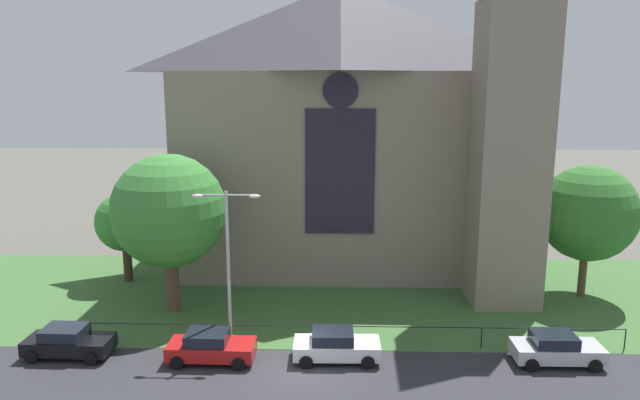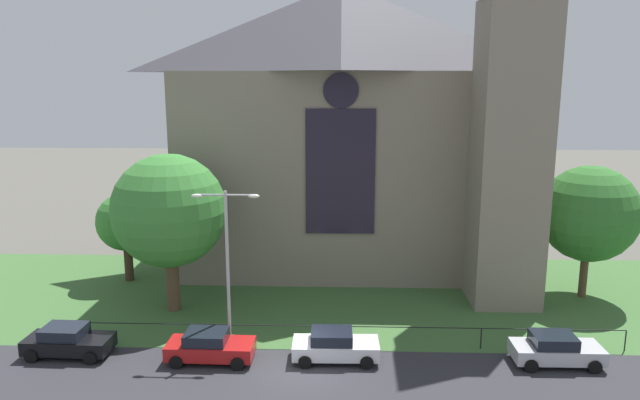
# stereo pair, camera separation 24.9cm
# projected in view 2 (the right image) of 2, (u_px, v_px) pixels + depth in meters

# --- Properties ---
(ground) EXTENTS (160.00, 160.00, 0.00)m
(ground) POSITION_uv_depth(u_px,v_px,m) (309.00, 294.00, 37.82)
(ground) COLOR #56544C
(road_asphalt) EXTENTS (120.00, 8.00, 0.01)m
(road_asphalt) POSITION_uv_depth(u_px,v_px,m) (294.00, 391.00, 26.07)
(road_asphalt) COLOR #2D2D33
(road_asphalt) RESTS_ON ground
(grass_verge) EXTENTS (120.00, 20.00, 0.01)m
(grass_verge) POSITION_uv_depth(u_px,v_px,m) (307.00, 306.00, 35.86)
(grass_verge) COLOR #3D6633
(grass_verge) RESTS_ON ground
(church_building) EXTENTS (23.20, 16.20, 26.00)m
(church_building) POSITION_uv_depth(u_px,v_px,m) (351.00, 125.00, 42.23)
(church_building) COLOR gray
(church_building) RESTS_ON ground
(iron_railing) EXTENTS (28.97, 0.07, 1.13)m
(iron_railing) POSITION_uv_depth(u_px,v_px,m) (339.00, 329.00, 30.21)
(iron_railing) COLOR black
(iron_railing) RESTS_ON ground
(tree_right_far) EXTENTS (5.95, 5.95, 8.37)m
(tree_right_far) POSITION_uv_depth(u_px,v_px,m) (589.00, 214.00, 36.29)
(tree_right_far) COLOR brown
(tree_right_far) RESTS_ON ground
(tree_left_near) EXTENTS (6.61, 6.61, 9.35)m
(tree_left_near) POSITION_uv_depth(u_px,v_px,m) (169.00, 211.00, 34.09)
(tree_left_near) COLOR brown
(tree_left_near) RESTS_ON ground
(tree_left_far) EXTENTS (3.93, 3.93, 6.08)m
(tree_left_far) POSITION_uv_depth(u_px,v_px,m) (126.00, 222.00, 39.64)
(tree_left_far) COLOR #423021
(tree_left_far) RESTS_ON ground
(streetlamp_near) EXTENTS (3.37, 0.26, 8.13)m
(streetlamp_near) POSITION_uv_depth(u_px,v_px,m) (227.00, 249.00, 29.46)
(streetlamp_near) COLOR #B2B2B7
(streetlamp_near) RESTS_ON ground
(parked_car_black) EXTENTS (4.25, 2.13, 1.51)m
(parked_car_black) POSITION_uv_depth(u_px,v_px,m) (68.00, 341.00, 29.32)
(parked_car_black) COLOR black
(parked_car_black) RESTS_ON ground
(parked_car_red) EXTENTS (4.23, 2.08, 1.51)m
(parked_car_red) POSITION_uv_depth(u_px,v_px,m) (210.00, 346.00, 28.73)
(parked_car_red) COLOR #B21919
(parked_car_red) RESTS_ON ground
(parked_car_white) EXTENTS (4.23, 2.07, 1.51)m
(parked_car_white) POSITION_uv_depth(u_px,v_px,m) (335.00, 346.00, 28.81)
(parked_car_white) COLOR silver
(parked_car_white) RESTS_ON ground
(parked_car_silver) EXTENTS (4.21, 2.04, 1.51)m
(parked_car_silver) POSITION_uv_depth(u_px,v_px,m) (556.00, 349.00, 28.40)
(parked_car_silver) COLOR #B7B7BC
(parked_car_silver) RESTS_ON ground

